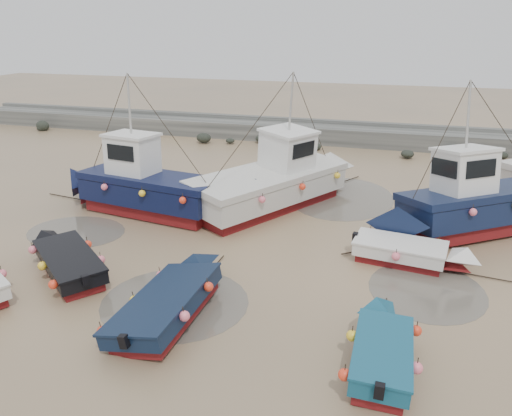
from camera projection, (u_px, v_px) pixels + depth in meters
The scene contains 14 objects.
ground at pixel (241, 288), 16.57m from camera, with size 120.00×120.00×0.00m, color #A4845E.
seawall at pixel (336, 135), 36.08m from camera, with size 60.00×4.92×1.50m.
puddle_a at pixel (175, 302), 15.74m from camera, with size 4.69×4.69×0.01m, color #5F594D.
puddle_b at pixel (427, 290), 16.44m from camera, with size 3.77×3.77×0.01m, color #5F594D.
puddle_c at pixel (76, 232), 21.01m from camera, with size 4.19×4.19×0.01m, color #5F594D.
puddle_d at pixel (341, 197), 25.15m from camera, with size 5.18×5.18×0.01m, color #5F594D.
dinghy_1 at pixel (174, 298), 14.94m from camera, with size 2.45×6.73×1.43m.
dinghy_2 at pixel (382, 345), 12.71m from camera, with size 1.91×5.32×1.43m.
dinghy_4 at pixel (67, 257), 17.49m from camera, with size 5.25×4.53×1.43m.
dinghy_5 at pixel (410, 250), 18.01m from camera, with size 5.49×2.20×1.43m.
cabin_boat_0 at pixel (139, 184), 22.72m from camera, with size 9.71×3.58×6.22m.
cabin_boat_1 at pixel (278, 179), 23.61m from camera, with size 7.07×10.50×6.22m.
cabin_boat_2 at pixel (471, 204), 20.26m from camera, with size 8.69×6.86×6.22m.
person at pixel (255, 217), 22.55m from camera, with size 0.67×0.44×1.84m, color #192338.
Camera 1 is at (4.62, -13.84, 8.30)m, focal length 35.00 mm.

